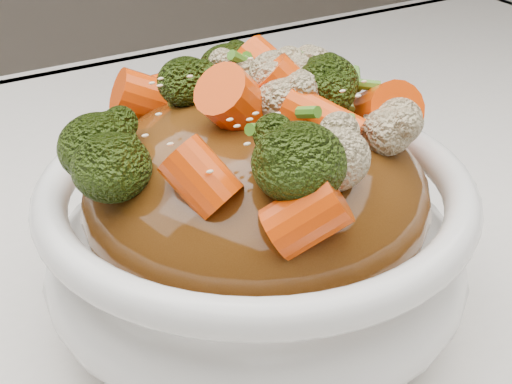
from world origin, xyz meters
TOP-DOWN VIEW (x-y plane):
  - tablecloth at (0.00, 0.00)m, footprint 1.20×0.80m
  - bowl at (0.05, -0.00)m, footprint 0.28×0.28m
  - sauce_base at (0.05, -0.00)m, footprint 0.23×0.23m
  - carrots at (0.05, -0.00)m, footprint 0.23×0.23m
  - broccoli at (0.05, -0.00)m, footprint 0.23×0.23m
  - cauliflower at (0.05, -0.00)m, footprint 0.23×0.23m
  - scallions at (0.05, -0.00)m, footprint 0.17×0.17m
  - sesame_seeds at (0.05, -0.00)m, footprint 0.20×0.20m

SIDE VIEW (x-z plane):
  - tablecloth at x=0.00m, z-range 0.71..0.75m
  - bowl at x=0.05m, z-range 0.75..0.83m
  - sauce_base at x=0.05m, z-range 0.77..0.87m
  - cauliflower at x=0.05m, z-range 0.86..0.90m
  - broccoli at x=0.05m, z-range 0.86..0.90m
  - carrots at x=0.05m, z-range 0.86..0.91m
  - scallions at x=0.05m, z-range 0.87..0.89m
  - sesame_seeds at x=0.05m, z-range 0.88..0.89m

